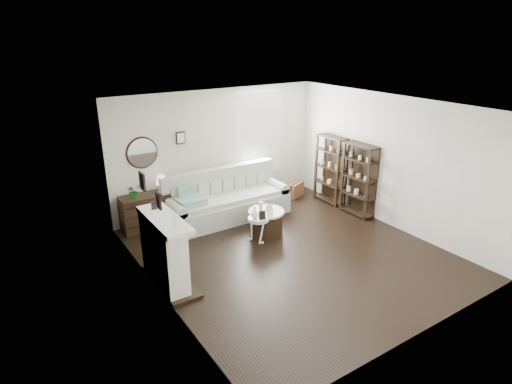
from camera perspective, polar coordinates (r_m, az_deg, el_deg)
room at (r=9.94m, az=-1.22°, el=7.56°), size 5.50×5.50×5.50m
fireplace at (r=7.01m, az=-12.06°, el=-8.06°), size 0.50×1.40×1.84m
shelf_unit_far at (r=10.22m, az=9.91°, el=2.99°), size 0.30×0.80×1.60m
shelf_unit_near at (r=9.62m, az=13.52°, el=1.58°), size 0.30×0.80×1.60m
sofa at (r=9.36m, az=-4.05°, el=-1.36°), size 2.73×0.94×1.06m
quilt at (r=8.78m, az=-8.73°, el=-1.23°), size 0.57×0.48×0.14m
suitcase at (r=10.60m, az=5.36°, el=0.30°), size 0.56×0.38×0.36m
dresser at (r=9.09m, az=-14.14°, el=-2.53°), size 1.11×0.48×0.74m
table_lamp at (r=8.99m, az=-12.51°, el=1.10°), size 0.29×0.29×0.35m
potted_plant at (r=8.79m, az=-16.03°, el=0.11°), size 0.34×0.32×0.30m
drum_table at (r=8.62m, az=1.36°, el=-4.03°), size 0.72×0.72×0.50m
pedestal_table at (r=8.25m, az=0.32°, el=-3.71°), size 0.41×0.41×0.49m
eiffel_drum at (r=8.57m, az=1.64°, el=-1.76°), size 0.11×0.11×0.17m
bottle_drum at (r=8.30m, az=0.67°, el=-1.96°), size 0.07×0.07×0.32m
card_frame_drum at (r=8.32m, az=1.80°, el=-2.36°), size 0.15×0.06×0.20m
eiffel_ped at (r=8.26m, az=0.68°, el=-2.75°), size 0.11×0.11×0.16m
flask_ped at (r=8.15m, az=-0.16°, el=-2.65°), size 0.14×0.14×0.27m
card_frame_ped at (r=8.12m, az=0.84°, el=-3.12°), size 0.14×0.09×0.17m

